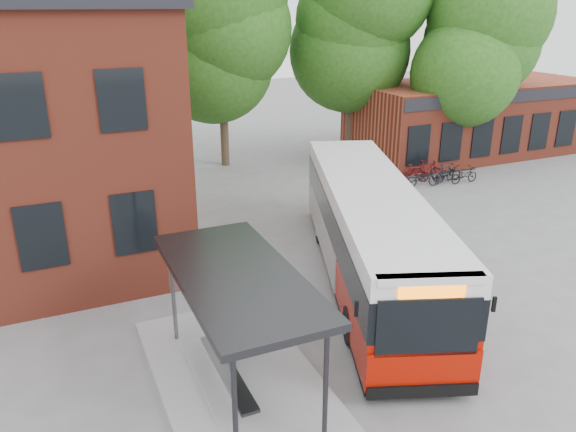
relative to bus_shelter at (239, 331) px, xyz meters
name	(u,v)px	position (x,y,z in m)	size (l,w,h in m)	color
ground	(385,322)	(4.50, 1.00, -1.45)	(100.00, 100.00, 0.00)	slate
shop_row	(473,117)	(19.50, 15.00, 0.55)	(14.00, 6.20, 4.00)	maroon
bus_shelter	(239,331)	(0.00, 0.00, 0.00)	(3.60, 7.00, 2.90)	#27272A
bike_rail	(433,178)	(13.78, 11.00, -1.26)	(5.20, 0.10, 0.38)	#27272A
tree_0	(76,67)	(-1.50, 17.00, 4.05)	(7.92, 7.92, 11.00)	#204E15
tree_1	(222,65)	(5.50, 18.00, 3.75)	(7.92, 7.92, 10.40)	#204E15
tree_2	(352,56)	(12.50, 17.00, 4.05)	(7.92, 7.92, 11.00)	#204E15
tree_3	(475,76)	(17.50, 13.00, 3.19)	(7.04, 7.04, 9.28)	#204E15
city_bus	(369,234)	(5.40, 3.41, 0.08)	(2.56, 12.03, 3.06)	#9F0E01
bicycle_0	(390,183)	(10.83, 10.34, -0.98)	(0.62, 1.79, 0.94)	#0F1450
bicycle_1	(414,173)	(12.88, 11.29, -1.01)	(0.42, 1.47, 0.88)	#571213
bicycle_2	(423,177)	(12.78, 10.48, -0.97)	(0.64, 1.83, 0.96)	black
bicycle_3	(427,170)	(13.76, 11.49, -0.98)	(0.44, 1.55, 0.93)	#4E040E
bicycle_4	(448,173)	(14.42, 10.68, -1.04)	(0.55, 1.57, 0.82)	black
bicycle_5	(445,173)	(14.14, 10.61, -0.97)	(0.45, 1.60, 0.96)	black
bicycle_6	(464,175)	(14.99, 10.19, -1.05)	(0.53, 1.52, 0.80)	black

